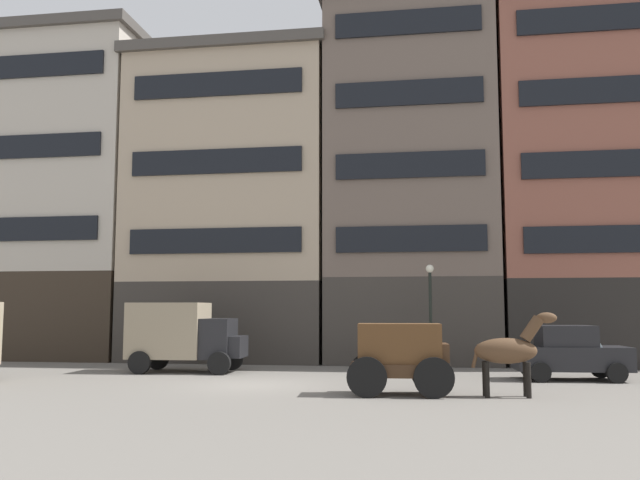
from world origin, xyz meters
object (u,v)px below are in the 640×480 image
at_px(cargo_wagon, 401,353).
at_px(delivery_truck_near, 183,334).
at_px(draft_horse, 509,350).
at_px(fire_hydrant_curbside, 618,361).
at_px(sedan_dark, 570,353).
at_px(pedestrian_officer, 397,345).
at_px(streetlamp_curbside, 430,302).

xyz_separation_m(cargo_wagon, delivery_truck_near, (-8.41, 5.43, 0.28)).
relative_size(cargo_wagon, delivery_truck_near, 0.68).
bearing_deg(delivery_truck_near, cargo_wagon, -32.83).
bearing_deg(cargo_wagon, delivery_truck_near, 147.17).
bearing_deg(draft_horse, fire_hydrant_curbside, 57.33).
relative_size(draft_horse, sedan_dark, 0.62).
xyz_separation_m(cargo_wagon, draft_horse, (2.95, 0.00, 0.12)).
bearing_deg(pedestrian_officer, streetlamp_curbside, 11.06).
distance_m(delivery_truck_near, pedestrian_officer, 8.21).
relative_size(draft_horse, fire_hydrant_curbside, 2.83).
xyz_separation_m(draft_horse, pedestrian_officer, (-3.35, 7.14, -0.29)).
bearing_deg(sedan_dark, draft_horse, -118.58).
bearing_deg(draft_horse, pedestrian_officer, 115.12).
height_order(draft_horse, sedan_dark, draft_horse).
height_order(sedan_dark, fire_hydrant_curbside, sedan_dark).
height_order(cargo_wagon, delivery_truck_near, delivery_truck_near).
bearing_deg(fire_hydrant_curbside, cargo_wagon, -135.74).
bearing_deg(delivery_truck_near, fire_hydrant_curbside, 7.80).
xyz_separation_m(sedan_dark, pedestrian_officer, (-5.91, 2.44, 0.07)).
bearing_deg(fire_hydrant_curbside, delivery_truck_near, -172.20).
height_order(cargo_wagon, fire_hydrant_curbside, cargo_wagon).
height_order(cargo_wagon, pedestrian_officer, cargo_wagon).
bearing_deg(pedestrian_officer, cargo_wagon, -86.80).
distance_m(delivery_truck_near, fire_hydrant_curbside, 16.45).
bearing_deg(draft_horse, delivery_truck_near, 154.48).
relative_size(pedestrian_officer, streetlamp_curbside, 0.44).
xyz_separation_m(draft_horse, streetlamp_curbside, (-2.02, 7.40, 1.40)).
relative_size(cargo_wagon, sedan_dark, 0.79).
relative_size(delivery_truck_near, pedestrian_officer, 2.46).
xyz_separation_m(cargo_wagon, pedestrian_officer, (-0.40, 7.15, -0.17)).
bearing_deg(delivery_truck_near, sedan_dark, -2.98).
bearing_deg(pedestrian_officer, sedan_dark, -22.46).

